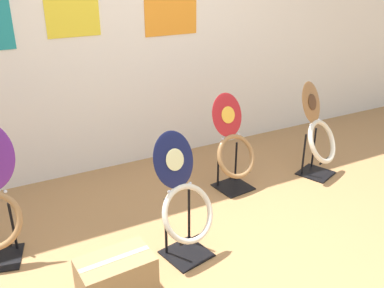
# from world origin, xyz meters

# --- Properties ---
(ground_plane) EXTENTS (14.00, 14.00, 0.00)m
(ground_plane) POSITION_xyz_m (0.00, 0.00, 0.00)
(ground_plane) COLOR #A37547
(wall_back) EXTENTS (8.00, 0.07, 2.60)m
(wall_back) POSITION_xyz_m (-0.00, 1.99, 1.30)
(wall_back) COLOR silver
(wall_back) RESTS_ON ground_plane
(toilet_seat_display_crimson_swirl) EXTENTS (0.40, 0.35, 0.81)m
(toilet_seat_display_crimson_swirl) POSITION_xyz_m (0.43, 1.09, 0.38)
(toilet_seat_display_crimson_swirl) COLOR black
(toilet_seat_display_crimson_swirl) RESTS_ON ground_plane
(toilet_seat_display_woodgrain) EXTENTS (0.46, 0.43, 0.84)m
(toilet_seat_display_woodgrain) POSITION_xyz_m (1.24, 0.94, 0.37)
(toilet_seat_display_woodgrain) COLOR black
(toilet_seat_display_woodgrain) RESTS_ON ground_plane
(toilet_seat_display_navy_moon) EXTENTS (0.42, 0.38, 0.84)m
(toilet_seat_display_navy_moon) POSITION_xyz_m (-0.35, 0.47, 0.39)
(toilet_seat_display_navy_moon) COLOR black
(toilet_seat_display_navy_moon) RESTS_ON ground_plane
(storage_box) EXTENTS (0.43, 0.28, 0.29)m
(storage_box) POSITION_xyz_m (-0.89, 0.27, 0.15)
(storage_box) COLOR #93754C
(storage_box) RESTS_ON ground_plane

